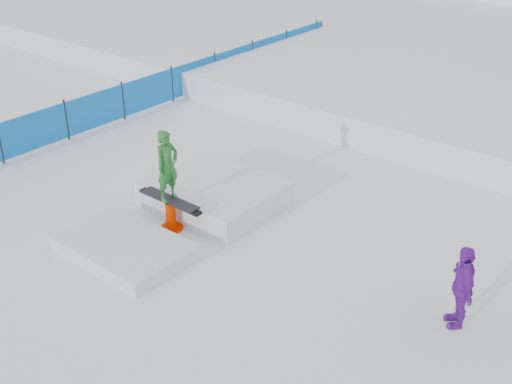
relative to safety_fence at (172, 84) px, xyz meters
The scene contains 5 objects.
ground 9.28m from the safety_fence, 45.44° to the right, with size 120.00×120.00×0.00m, color white.
snow_midrise 11.43m from the safety_fence, 55.34° to the left, with size 50.00×18.00×0.80m, color white.
safety_fence is the anchor object (origin of this frame).
spectator_purple 11.87m from the safety_fence, 22.08° to the right, with size 0.84×0.35×1.44m, color purple.
jib_rail_feature 7.15m from the safety_fence, 41.17° to the right, with size 2.60×4.40×2.11m.
Camera 1 is at (7.14, -6.14, 6.64)m, focal length 45.00 mm.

